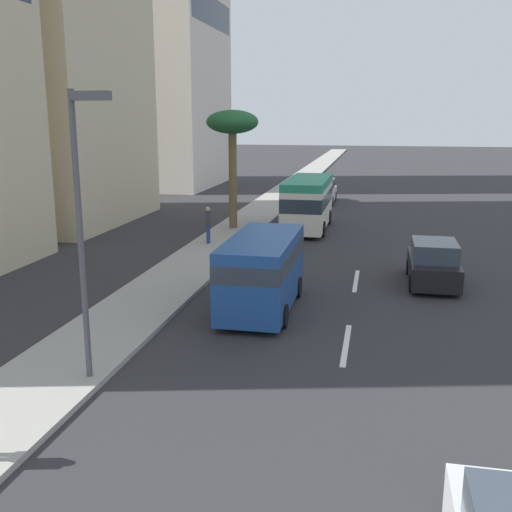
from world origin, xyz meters
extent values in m
plane|color=#2D2D30|center=(31.50, 0.00, 0.00)|extent=(198.00, 198.00, 0.00)
cube|color=#9E9B93|center=(31.50, 6.90, 0.07)|extent=(162.00, 2.81, 0.15)
cube|color=silver|center=(13.04, 0.00, 0.01)|extent=(3.20, 0.16, 0.01)
cube|color=silver|center=(19.85, 0.00, 0.01)|extent=(3.20, 0.16, 0.01)
cube|color=#1E478C|center=(15.69, 2.90, 1.31)|extent=(5.34, 2.01, 2.23)
cube|color=#2D3842|center=(15.69, 2.90, 1.80)|extent=(5.35, 2.02, 0.53)
cylinder|color=black|center=(14.09, 1.95, 0.36)|extent=(0.72, 0.24, 0.72)
cylinder|color=black|center=(14.09, 3.86, 0.36)|extent=(0.72, 0.24, 0.72)
cylinder|color=black|center=(17.30, 1.95, 0.36)|extent=(0.72, 0.24, 0.72)
cylinder|color=black|center=(17.30, 3.86, 0.36)|extent=(0.72, 0.24, 0.72)
cube|color=silver|center=(41.18, 3.32, 0.60)|extent=(4.80, 1.74, 0.84)
cube|color=#38424C|center=(41.42, 3.32, 1.36)|extent=(2.64, 1.60, 0.69)
cylinder|color=black|center=(39.69, 2.52, 0.32)|extent=(0.64, 0.22, 0.64)
cylinder|color=black|center=(39.69, 4.12, 0.32)|extent=(0.64, 0.22, 0.64)
cylinder|color=black|center=(42.66, 2.52, 0.32)|extent=(0.64, 0.22, 0.64)
cylinder|color=black|center=(42.66, 4.12, 0.32)|extent=(0.64, 0.22, 0.64)
cube|color=silver|center=(30.29, 3.14, 1.34)|extent=(6.76, 2.16, 2.21)
cube|color=#268C66|center=(30.29, 3.14, 2.65)|extent=(6.76, 2.16, 0.42)
cube|color=#28333D|center=(30.29, 3.14, 1.76)|extent=(6.77, 2.17, 0.74)
cylinder|color=black|center=(28.33, 2.11, 0.42)|extent=(0.84, 0.26, 0.84)
cylinder|color=black|center=(28.33, 4.16, 0.42)|extent=(0.84, 0.26, 0.84)
cylinder|color=black|center=(32.25, 2.11, 0.42)|extent=(0.84, 0.26, 0.84)
cylinder|color=black|center=(32.25, 4.16, 0.42)|extent=(0.84, 0.26, 0.84)
cube|color=black|center=(20.01, -2.85, 0.59)|extent=(4.04, 1.74, 0.83)
cube|color=#38424C|center=(19.81, -2.85, 1.34)|extent=(2.22, 1.60, 0.68)
cylinder|color=black|center=(21.26, -2.05, 0.32)|extent=(0.64, 0.22, 0.64)
cylinder|color=black|center=(21.26, -3.65, 0.32)|extent=(0.64, 0.22, 0.64)
cylinder|color=black|center=(18.76, -2.05, 0.32)|extent=(0.64, 0.22, 0.64)
cylinder|color=black|center=(18.76, -3.65, 0.32)|extent=(0.64, 0.22, 0.64)
cylinder|color=navy|center=(24.77, 7.37, 0.58)|extent=(0.14, 0.14, 0.87)
cylinder|color=navy|center=(24.93, 7.37, 0.58)|extent=(0.14, 0.14, 0.87)
cube|color=#333338|center=(24.85, 7.37, 1.36)|extent=(0.38, 0.31, 0.69)
sphere|color=tan|center=(24.85, 7.37, 1.82)|extent=(0.24, 0.24, 0.24)
cylinder|color=brown|center=(29.31, 7.20, 2.83)|extent=(0.45, 0.45, 5.35)
ellipsoid|color=#236033|center=(29.31, 7.20, 5.92)|extent=(2.82, 2.82, 1.27)
cylinder|color=#4C4C51|center=(9.39, 5.90, 3.48)|extent=(0.14, 0.14, 6.65)
cube|color=#4C4C51|center=(9.39, 5.45, 6.65)|extent=(0.24, 0.90, 0.20)
cube|color=#2D3847|center=(49.98, 13.97, 14.92)|extent=(11.91, 0.08, 2.49)
camera|label=1|loc=(-2.91, -0.69, 6.22)|focal=42.16mm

